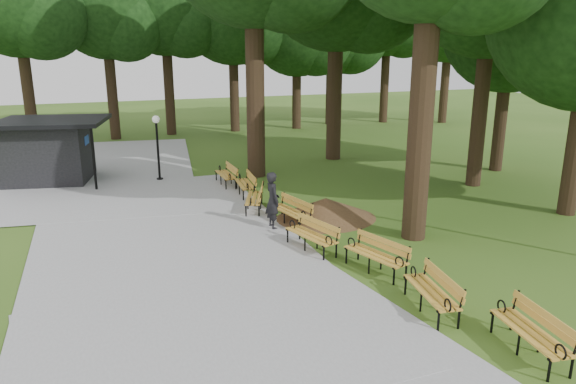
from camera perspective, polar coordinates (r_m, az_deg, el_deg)
name	(u,v)px	position (r m, az deg, el deg)	size (l,w,h in m)	color
ground	(334,262)	(13.98, 5.03, -7.68)	(100.00, 100.00, 0.00)	#335618
path	(162,245)	(15.47, -13.66, -5.64)	(12.00, 38.00, 0.06)	gray
person	(273,200)	(16.21, -1.69, -0.94)	(0.67, 0.44, 1.83)	black
kiosk	(47,151)	(24.30, -24.94, 4.13)	(4.28, 3.72, 2.68)	black
lamp_post	(157,133)	(22.83, -14.22, 6.26)	(0.32, 0.32, 2.81)	black
dirt_mound	(325,208)	(17.32, 4.13, -1.82)	(2.95, 2.95, 0.72)	#47301C
bench_0	(530,332)	(10.81, 25.09, -13.80)	(1.90, 0.64, 0.88)	gold
bench_1	(431,292)	(11.73, 15.46, -10.53)	(1.90, 0.64, 0.88)	gold
bench_2	(375,255)	(13.38, 9.60, -6.88)	(1.90, 0.64, 0.88)	gold
bench_3	(311,236)	(14.56, 2.56, -4.82)	(1.90, 0.64, 0.88)	gold
bench_4	(290,212)	(16.68, 0.22, -2.16)	(1.90, 0.64, 0.88)	gold
bench_5	(254,198)	(18.23, -3.75, -0.68)	(1.90, 0.64, 0.88)	gold
bench_6	(245,184)	(20.17, -4.76, 0.87)	(1.90, 0.64, 0.88)	gold
bench_7	(226,175)	(21.77, -6.85, 1.88)	(1.90, 0.64, 0.88)	gold
lawn_tree_5	(511,25)	(25.83, 23.29, 16.51)	(5.94, 5.94, 9.53)	black
tree_backdrop	(261,14)	(36.53, -2.97, 18.96)	(36.28, 10.01, 15.63)	black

